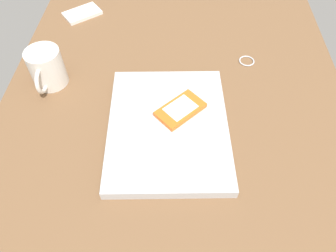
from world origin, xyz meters
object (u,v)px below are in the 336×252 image
object	(u,v)px
cell_phone_on_desk	(82,13)
coffee_mug	(47,68)
key_ring	(247,61)
laptop_closed	(168,129)
cell_phone_on_laptop	(180,110)

from	to	relation	value
cell_phone_on_desk	coffee_mug	bearing A→B (deg)	-2.99
cell_phone_on_desk	key_ring	size ratio (longest dim) A/B	3.04
laptop_closed	cell_phone_on_laptop	size ratio (longest dim) A/B	2.76
laptop_closed	cell_phone_on_desk	world-z (taller)	laptop_closed
laptop_closed	cell_phone_on_desk	size ratio (longest dim) A/B	2.63
cell_phone_on_laptop	coffee_mug	xyz separation A→B (cm)	(-9.75, -31.06, 1.73)
cell_phone_on_desk	key_ring	xyz separation A→B (cm)	(18.81, 46.24, -0.34)
laptop_closed	key_ring	bearing A→B (deg)	137.42
coffee_mug	cell_phone_on_desk	bearing A→B (deg)	177.01
key_ring	coffee_mug	world-z (taller)	coffee_mug
laptop_closed	coffee_mug	size ratio (longest dim) A/B	2.82
laptop_closed	cell_phone_on_laptop	world-z (taller)	cell_phone_on_laptop
cell_phone_on_laptop	cell_phone_on_desk	distance (cm)	48.33
laptop_closed	cell_phone_on_desk	xyz separation A→B (cm)	(-42.11, -27.10, -0.59)
laptop_closed	key_ring	xyz separation A→B (cm)	(-23.30, 19.15, -0.93)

